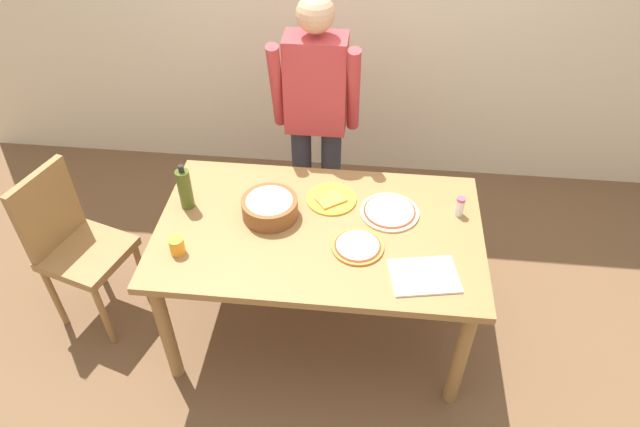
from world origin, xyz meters
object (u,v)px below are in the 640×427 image
dining_table (319,241)px  pizza_raw_on_board (389,212)px  cup_orange (177,246)px  plate_with_slice (331,199)px  popcorn_bowl (270,206)px  salt_shaker (460,206)px  pizza_cooked_on_tray (358,246)px  chair_wooden_left (74,241)px  person_cook (316,114)px  olive_oil_bottle (185,189)px  cutting_board_white (424,276)px

dining_table → pizza_raw_on_board: size_ratio=5.35×
cup_orange → plate_with_slice: bearing=33.6°
popcorn_bowl → salt_shaker: 0.95m
pizza_cooked_on_tray → plate_with_slice: plate_with_slice is taller
chair_wooden_left → salt_shaker: size_ratio=8.96×
chair_wooden_left → popcorn_bowl: chair_wooden_left is taller
chair_wooden_left → pizza_raw_on_board: chair_wooden_left is taller
chair_wooden_left → popcorn_bowl: bearing=4.0°
person_cook → salt_shaker: person_cook is taller
olive_oil_bottle → cutting_board_white: 1.25m
person_cook → pizza_cooked_on_tray: person_cook is taller
person_cook → cup_orange: (-0.54, -0.99, -0.14)m
popcorn_bowl → olive_oil_bottle: size_ratio=1.09×
dining_table → person_cook: bearing=97.3°
chair_wooden_left → pizza_raw_on_board: bearing=5.2°
plate_with_slice → cutting_board_white: plate_with_slice is taller
dining_table → chair_wooden_left: chair_wooden_left is taller
salt_shaker → cup_orange: bearing=-162.8°
salt_shaker → person_cook: bearing=143.4°
salt_shaker → cutting_board_white: 0.48m
plate_with_slice → cutting_board_white: size_ratio=0.87×
dining_table → person_cook: 0.81m
person_cook → plate_with_slice: size_ratio=6.23×
pizza_cooked_on_tray → dining_table: bearing=149.1°
plate_with_slice → salt_shaker: bearing=-3.7°
person_cook → cutting_board_white: bearing=-59.7°
dining_table → pizza_cooked_on_tray: pizza_cooked_on_tray is taller
cup_orange → person_cook: bearing=61.4°
person_cook → cup_orange: person_cook is taller
popcorn_bowl → chair_wooden_left: bearing=-176.0°
salt_shaker → chair_wooden_left: bearing=-174.9°
pizza_raw_on_board → popcorn_bowl: bearing=-172.5°
pizza_raw_on_board → salt_shaker: (0.35, 0.03, 0.04)m
olive_oil_bottle → salt_shaker: size_ratio=2.42×
plate_with_slice → popcorn_bowl: (-0.29, -0.15, 0.05)m
pizza_raw_on_board → cup_orange: 1.05m
pizza_cooked_on_tray → cup_orange: cup_orange is taller
cutting_board_white → pizza_raw_on_board: bearing=111.1°
chair_wooden_left → plate_with_slice: chair_wooden_left is taller
dining_table → cup_orange: size_ratio=18.82×
cup_orange → pizza_raw_on_board: bearing=21.3°
popcorn_bowl → olive_oil_bottle: 0.44m
pizza_raw_on_board → olive_oil_bottle: olive_oil_bottle is taller
dining_table → person_cook: size_ratio=0.99×
popcorn_bowl → pizza_raw_on_board: bearing=7.5°
plate_with_slice → cutting_board_white: bearing=-46.5°
dining_table → plate_with_slice: 0.24m
plate_with_slice → olive_oil_bottle: size_ratio=1.02×
person_cook → pizza_cooked_on_tray: bearing=-71.4°
plate_with_slice → cup_orange: 0.82m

